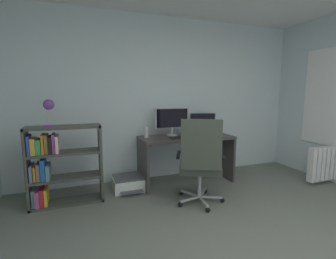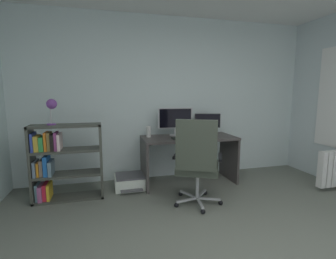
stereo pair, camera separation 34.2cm
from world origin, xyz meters
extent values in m
cube|color=silver|center=(0.00, 2.76, 1.32)|extent=(4.85, 0.10, 2.64)
cube|color=#403B39|center=(0.21, 2.32, 0.73)|extent=(1.45, 0.64, 0.04)
cube|color=#403B39|center=(-0.50, 2.32, 0.35)|extent=(0.04, 0.62, 0.71)
cube|color=#403B39|center=(0.91, 2.32, 0.35)|extent=(0.04, 0.62, 0.71)
cylinder|color=#B2B5B7|center=(0.03, 2.49, 0.75)|extent=(0.18, 0.18, 0.01)
cylinder|color=#B2B5B7|center=(0.03, 2.49, 0.82)|extent=(0.03, 0.03, 0.12)
cube|color=#B7BABC|center=(0.03, 2.49, 1.02)|extent=(0.56, 0.04, 0.32)
cube|color=black|center=(0.03, 2.47, 1.02)|extent=(0.52, 0.01, 0.30)
cylinder|color=#B2B5B7|center=(0.59, 2.49, 0.75)|extent=(0.18, 0.18, 0.01)
cylinder|color=#B2B5B7|center=(0.59, 2.49, 0.81)|extent=(0.03, 0.03, 0.11)
cube|color=black|center=(0.59, 2.49, 0.97)|extent=(0.42, 0.13, 0.23)
cube|color=black|center=(0.59, 2.47, 0.97)|extent=(0.38, 0.10, 0.21)
cube|color=black|center=(0.07, 2.20, 0.75)|extent=(0.35, 0.15, 0.02)
cube|color=black|center=(0.37, 2.21, 0.76)|extent=(0.08, 0.11, 0.03)
cylinder|color=silver|center=(-0.41, 2.44, 0.83)|extent=(0.07, 0.07, 0.17)
cube|color=#B7BABC|center=(0.20, 1.51, 0.07)|extent=(0.28, 0.16, 0.02)
sphere|color=black|center=(0.34, 1.44, 0.03)|extent=(0.06, 0.06, 0.06)
cube|color=#B7BABC|center=(0.17, 1.68, 0.07)|extent=(0.23, 0.24, 0.02)
sphere|color=black|center=(0.28, 1.79, 0.03)|extent=(0.06, 0.06, 0.06)
cube|color=#B7BABC|center=(0.00, 1.71, 0.07)|extent=(0.17, 0.28, 0.02)
sphere|color=black|center=(-0.07, 1.84, 0.03)|extent=(0.06, 0.06, 0.06)
cube|color=#B7BABC|center=(-0.08, 1.55, 0.07)|extent=(0.30, 0.08, 0.02)
sphere|color=black|center=(-0.23, 1.52, 0.03)|extent=(0.06, 0.06, 0.06)
cube|color=#B7BABC|center=(0.05, 1.43, 0.07)|extent=(0.07, 0.30, 0.02)
sphere|color=black|center=(0.03, 1.28, 0.03)|extent=(0.06, 0.06, 0.06)
cylinder|color=#B7BABC|center=(0.07, 1.57, 0.25)|extent=(0.04, 0.04, 0.36)
cube|color=#3B4337|center=(0.07, 1.57, 0.48)|extent=(0.68, 0.67, 0.10)
cube|color=#3B4337|center=(-0.05, 1.32, 0.83)|extent=(0.46, 0.27, 0.59)
cube|color=black|center=(-0.18, 1.69, 0.63)|extent=(0.19, 0.33, 0.03)
cube|color=black|center=(0.32, 1.45, 0.63)|extent=(0.19, 0.33, 0.03)
cube|color=#3D4038|center=(-1.99, 2.14, 0.51)|extent=(0.03, 0.28, 1.02)
cube|color=#3D4038|center=(-1.12, 2.14, 0.51)|extent=(0.03, 0.28, 1.02)
cube|color=#3D4038|center=(-1.56, 2.14, 1.00)|extent=(0.89, 0.28, 0.03)
cube|color=#3D4038|center=(-1.56, 2.14, 0.02)|extent=(0.89, 0.28, 0.03)
cube|color=#3D4038|center=(-1.56, 2.14, 0.34)|extent=(0.83, 0.28, 0.03)
cube|color=#3D4038|center=(-1.56, 2.14, 0.67)|extent=(0.83, 0.28, 0.03)
cube|color=#65949F|center=(-1.94, 2.14, 0.14)|extent=(0.03, 0.22, 0.21)
cube|color=#9F5285|center=(-1.90, 2.13, 0.13)|extent=(0.05, 0.26, 0.20)
cube|color=red|center=(-1.85, 2.14, 0.14)|extent=(0.05, 0.22, 0.21)
cube|color=gold|center=(-1.80, 2.15, 0.14)|extent=(0.03, 0.26, 0.21)
cube|color=slate|center=(-1.94, 2.13, 0.46)|extent=(0.03, 0.25, 0.20)
cube|color=orange|center=(-1.91, 2.14, 0.45)|extent=(0.03, 0.22, 0.18)
cube|color=#776353|center=(-1.87, 2.14, 0.46)|extent=(0.04, 0.21, 0.21)
cube|color=#1E5BAD|center=(-1.81, 2.14, 0.49)|extent=(0.05, 0.25, 0.26)
cube|color=slate|center=(-1.76, 2.13, 0.45)|extent=(0.04, 0.26, 0.19)
cube|color=#3145A5|center=(-1.95, 2.13, 0.81)|extent=(0.03, 0.23, 0.24)
cube|color=gold|center=(-1.90, 2.13, 0.79)|extent=(0.05, 0.21, 0.20)
cube|color=green|center=(-1.84, 2.13, 0.78)|extent=(0.05, 0.21, 0.18)
cube|color=orange|center=(-1.80, 2.13, 0.81)|extent=(0.03, 0.21, 0.24)
cube|color=olive|center=(-1.76, 2.14, 0.81)|extent=(0.04, 0.20, 0.23)
cube|color=black|center=(-1.72, 2.14, 0.79)|extent=(0.04, 0.22, 0.21)
cube|color=#974284|center=(-1.68, 2.14, 0.80)|extent=(0.03, 0.21, 0.23)
cube|color=beige|center=(-1.64, 2.14, 0.79)|extent=(0.03, 0.26, 0.21)
cylinder|color=#763D95|center=(-1.72, 2.14, 1.02)|extent=(0.11, 0.11, 0.02)
cylinder|color=silver|center=(-1.72, 2.14, 1.14)|extent=(0.01, 0.01, 0.21)
sphere|color=#763D95|center=(-1.70, 2.14, 1.28)|extent=(0.13, 0.13, 0.13)
cube|color=silver|center=(-0.72, 2.32, 0.09)|extent=(0.45, 0.41, 0.18)
cube|color=#4C4C51|center=(-0.72, 2.32, 0.19)|extent=(0.42, 0.38, 0.02)
cube|color=#4C4C51|center=(-0.72, 2.07, 0.05)|extent=(0.32, 0.10, 0.01)
cube|color=white|center=(1.95, 1.48, 0.33)|extent=(0.07, 0.10, 0.53)
cube|color=white|center=(2.04, 1.48, 0.33)|extent=(0.07, 0.10, 0.53)
cube|color=white|center=(2.14, 1.48, 0.33)|extent=(0.07, 0.10, 0.53)
camera|label=1|loc=(-1.38, -1.16, 1.42)|focal=26.31mm
camera|label=2|loc=(-1.06, -1.27, 1.42)|focal=26.31mm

